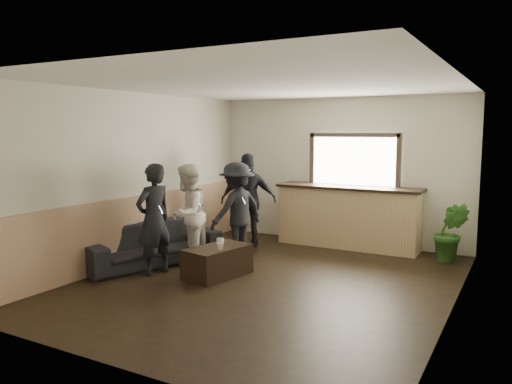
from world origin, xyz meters
The scene contains 12 objects.
ground centered at (0.00, 0.00, 0.00)m, with size 5.00×6.00×0.01m, color black.
room_shell centered at (-0.74, 0.00, 1.47)m, with size 5.01×6.01×2.80m.
bar_counter centered at (0.30, 2.70, 0.64)m, with size 2.70×0.68×2.13m.
sofa centered at (-2.15, -0.03, 0.33)m, with size 2.28×0.89×0.67m, color black.
coffee_table centered at (-0.79, -0.11, 0.22)m, with size 0.56×1.00×0.45m, color black.
cup_a centered at (-0.85, 0.07, 0.49)m, with size 0.12×0.12×0.09m, color silver.
cup_b centered at (-0.66, -0.24, 0.50)m, with size 0.11×0.11×0.10m, color silver.
potted_plant centered at (2.14, 2.46, 0.50)m, with size 0.55×0.45×1.00m, color #2D6623.
person_a centered at (-1.69, -0.47, 0.84)m, with size 0.53×0.68×1.69m.
person_b centered at (-1.62, 0.27, 0.82)m, with size 0.78×0.91×1.64m.
person_c centered at (-1.17, 1.09, 0.82)m, with size 0.92×1.20×1.64m.
person_d centered at (-1.35, 1.81, 0.88)m, with size 1.11×0.86×1.75m.
Camera 1 is at (3.24, -6.20, 2.17)m, focal length 35.00 mm.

